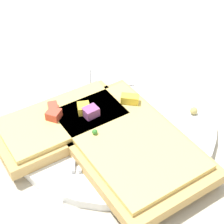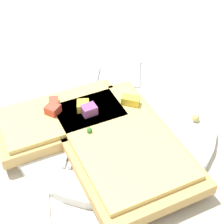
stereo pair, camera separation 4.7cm
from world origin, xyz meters
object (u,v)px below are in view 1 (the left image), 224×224
plate (112,121)px  fork (85,118)px  pizza_slice_main (124,143)px  pizza_slice_corner (63,125)px  knife (128,91)px

plate → fork: bearing=-12.9°
fork → pizza_slice_main: 0.07m
fork → pizza_slice_corner: pizza_slice_corner is taller
plate → pizza_slice_main: size_ratio=1.18×
knife → pizza_slice_corner: pizza_slice_corner is taller
fork → pizza_slice_main: (-0.03, 0.06, 0.01)m
pizza_slice_main → fork: bearing=10.5°
plate → fork: size_ratio=1.34×
plate → pizza_slice_corner: bearing=3.8°
knife → plate: bearing=-27.1°
knife → pizza_slice_main: 0.11m
plate → pizza_slice_main: bearing=86.3°
fork → knife: knife is taller
plate → knife: knife is taller
plate → fork: 0.04m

